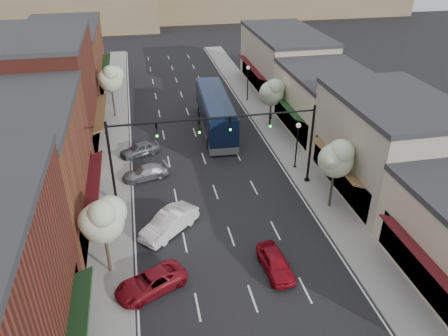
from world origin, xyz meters
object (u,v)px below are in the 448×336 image
lamp_post_near (297,138)px  tree_left_far (111,78)px  coach_bus (215,112)px  red_hatchback (275,263)px  parked_car_d (140,149)px  parked_car_c (145,173)px  parked_car_a (151,282)px  tree_right_near (337,157)px  tree_right_far (272,91)px  tree_left_near (103,219)px  signal_mast_left (142,148)px  parked_car_b (169,223)px  lamp_post_far (248,77)px  signal_mast_right (284,135)px

lamp_post_near → tree_left_far: bearing=136.1°
tree_left_far → coach_bus: size_ratio=0.48×
tree_left_far → red_hatchback: bearing=-69.8°
parked_car_d → parked_car_c: bearing=-19.3°
parked_car_a → tree_left_far: bearing=159.2°
tree_right_near → parked_car_d: 18.93m
coach_bus → red_hatchback: size_ratio=3.31×
coach_bus → parked_car_c: bearing=-129.0°
tree_right_far → tree_left_near: (-16.60, -20.00, 0.23)m
signal_mast_left → parked_car_c: bearing=88.8°
signal_mast_left → parked_car_b: (1.42, -4.56, -3.83)m
signal_mast_left → lamp_post_near: signal_mast_left is taller
lamp_post_near → parked_car_a: bearing=-137.3°
tree_left_far → tree_right_far: bearing=-19.9°
tree_left_far → parked_car_c: size_ratio=1.53×
parked_car_c → tree_right_near: bearing=48.2°
lamp_post_near → lamp_post_far: size_ratio=1.00×
tree_left_near → parked_car_b: (4.05, 3.50, -3.43)m
red_hatchback → signal_mast_right: bearing=66.3°
tree_left_far → lamp_post_far: 16.26m
lamp_post_far → parked_car_c: size_ratio=1.11×
parked_car_a → parked_car_d: size_ratio=1.16×
parked_car_d → tree_left_near: bearing=-31.7°
lamp_post_near → parked_car_c: size_ratio=1.11×
signal_mast_right → tree_left_near: signal_mast_right is taller
signal_mast_right → parked_car_d: size_ratio=2.16×
tree_right_near → red_hatchback: (-6.34, -5.91, -3.79)m
tree_left_far → lamp_post_near: tree_left_far is taller
coach_bus → tree_left_far: bearing=154.0°
tree_left_near → parked_car_d: bearing=81.4°
lamp_post_near → lamp_post_far: bearing=90.0°
lamp_post_far → parked_car_c: bearing=-128.8°
signal_mast_left → coach_bus: signal_mast_left is taller
signal_mast_left → parked_car_a: 10.85m
red_hatchback → parked_car_d: 19.50m
tree_left_far → parked_car_b: bearing=-79.8°
tree_right_far → parked_car_a: (-14.19, -22.03, -3.38)m
tree_right_far → red_hatchback: bearing=-106.1°
signal_mast_right → parked_car_c: 12.35m
tree_right_near → parked_car_a: bearing=-157.0°
coach_bus → parked_car_c: coach_bus is taller
parked_car_d → signal_mast_right: bearing=32.4°
red_hatchback → parked_car_d: bearing=110.0°
tree_right_far → parked_car_d: bearing=-164.0°
tree_right_far → tree_left_far: bearing=160.1°
signal_mast_left → parked_car_a: (-0.22, -10.08, -4.01)m
tree_right_far → tree_right_near: bearing=-90.0°
signal_mast_right → tree_right_near: signal_mast_right is taller
signal_mast_right → parked_car_b: signal_mast_right is taller
signal_mast_right → red_hatchback: (-3.62, -9.96, -3.96)m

